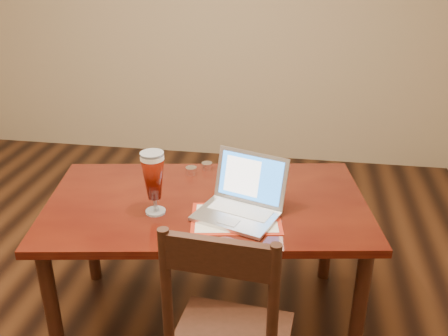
# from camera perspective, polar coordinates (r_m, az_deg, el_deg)

# --- Properties ---
(ground) EXTENTS (5.00, 5.00, 0.00)m
(ground) POSITION_cam_1_polar(r_m,az_deg,el_deg) (2.84, -12.63, -18.17)
(ground) COLOR black
(ground) RESTS_ON ground
(dining_table) EXTENTS (1.69, 1.13, 1.04)m
(dining_table) POSITION_cam_1_polar(r_m,az_deg,el_deg) (2.49, -2.04, -5.32)
(dining_table) COLOR #491409
(dining_table) RESTS_ON ground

